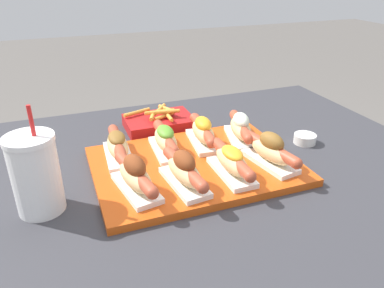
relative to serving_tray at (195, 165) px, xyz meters
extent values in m
cube|color=#333338|center=(0.06, -0.02, -0.36)|extent=(1.16, 1.00, 0.70)
cube|color=#CC4C14|center=(0.00, 0.00, 0.00)|extent=(0.48, 0.35, 0.02)
cube|color=white|center=(-0.16, -0.07, 0.02)|extent=(0.08, 0.16, 0.01)
ellipsoid|color=#DBB77A|center=(-0.16, -0.07, 0.04)|extent=(0.07, 0.14, 0.04)
cylinder|color=#AD472D|center=(-0.16, -0.07, 0.05)|extent=(0.05, 0.17, 0.03)
sphere|color=#AD472D|center=(-0.15, -0.15, 0.05)|extent=(0.03, 0.03, 0.03)
sphere|color=#AD472D|center=(-0.17, 0.01, 0.05)|extent=(0.03, 0.03, 0.03)
ellipsoid|color=brown|center=(-0.16, -0.07, 0.07)|extent=(0.05, 0.08, 0.04)
cube|color=white|center=(-0.06, -0.09, 0.02)|extent=(0.08, 0.16, 0.01)
ellipsoid|color=#DBB77A|center=(-0.06, -0.09, 0.04)|extent=(0.06, 0.14, 0.04)
cylinder|color=#AD472D|center=(-0.06, -0.09, 0.05)|extent=(0.04, 0.17, 0.03)
sphere|color=#AD472D|center=(-0.05, -0.17, 0.05)|extent=(0.03, 0.03, 0.03)
sphere|color=#AD472D|center=(-0.07, 0.00, 0.05)|extent=(0.03, 0.03, 0.03)
ellipsoid|color=brown|center=(-0.06, -0.09, 0.07)|extent=(0.05, 0.08, 0.04)
cube|color=white|center=(0.06, -0.08, 0.02)|extent=(0.06, 0.15, 0.01)
ellipsoid|color=#DBB77A|center=(0.06, -0.08, 0.04)|extent=(0.05, 0.13, 0.04)
cylinder|color=#AD472D|center=(0.06, -0.08, 0.05)|extent=(0.03, 0.17, 0.03)
sphere|color=#AD472D|center=(0.06, -0.17, 0.05)|extent=(0.03, 0.03, 0.03)
sphere|color=#AD472D|center=(0.06, 0.00, 0.05)|extent=(0.03, 0.03, 0.03)
ellipsoid|color=gold|center=(0.06, -0.08, 0.06)|extent=(0.04, 0.07, 0.02)
cube|color=white|center=(0.16, -0.07, 0.02)|extent=(0.08, 0.16, 0.01)
ellipsoid|color=#DBB77A|center=(0.16, -0.07, 0.04)|extent=(0.07, 0.14, 0.04)
cylinder|color=#AD472D|center=(0.16, -0.07, 0.05)|extent=(0.05, 0.17, 0.03)
sphere|color=#AD472D|center=(0.18, -0.15, 0.05)|extent=(0.03, 0.03, 0.03)
sphere|color=#AD472D|center=(0.15, 0.01, 0.05)|extent=(0.03, 0.03, 0.03)
ellipsoid|color=brown|center=(0.16, -0.07, 0.07)|extent=(0.05, 0.08, 0.04)
cube|color=white|center=(-0.17, 0.09, 0.02)|extent=(0.07, 0.15, 0.01)
ellipsoid|color=#DBB77A|center=(-0.17, 0.09, 0.04)|extent=(0.06, 0.13, 0.04)
cylinder|color=#AD472D|center=(-0.17, 0.09, 0.05)|extent=(0.04, 0.17, 0.03)
sphere|color=#AD472D|center=(-0.17, 0.00, 0.05)|extent=(0.03, 0.03, 0.03)
sphere|color=#AD472D|center=(-0.16, 0.17, 0.05)|extent=(0.03, 0.03, 0.03)
ellipsoid|color=brown|center=(-0.17, 0.09, 0.06)|extent=(0.04, 0.07, 0.02)
cube|color=white|center=(-0.05, 0.08, 0.02)|extent=(0.07, 0.15, 0.01)
ellipsoid|color=#DBB77A|center=(-0.05, 0.08, 0.04)|extent=(0.06, 0.13, 0.04)
cylinder|color=#AD472D|center=(-0.05, 0.08, 0.05)|extent=(0.04, 0.17, 0.03)
sphere|color=#AD472D|center=(-0.05, -0.01, 0.05)|extent=(0.03, 0.03, 0.03)
sphere|color=#AD472D|center=(-0.04, 0.16, 0.05)|extent=(0.03, 0.03, 0.03)
ellipsoid|color=#5B992D|center=(-0.05, 0.08, 0.06)|extent=(0.04, 0.07, 0.03)
cube|color=white|center=(0.05, 0.09, 0.02)|extent=(0.08, 0.16, 0.01)
ellipsoid|color=#DBB77A|center=(0.05, 0.09, 0.04)|extent=(0.06, 0.14, 0.04)
cylinder|color=#AD472D|center=(0.05, 0.09, 0.05)|extent=(0.05, 0.17, 0.03)
sphere|color=#AD472D|center=(0.05, 0.01, 0.05)|extent=(0.03, 0.03, 0.03)
sphere|color=#AD472D|center=(0.06, 0.17, 0.05)|extent=(0.03, 0.03, 0.03)
ellipsoid|color=gold|center=(0.05, 0.09, 0.07)|extent=(0.05, 0.08, 0.03)
cube|color=white|center=(0.16, 0.07, 0.02)|extent=(0.09, 0.16, 0.01)
ellipsoid|color=#DBB77A|center=(0.16, 0.07, 0.04)|extent=(0.08, 0.14, 0.04)
cylinder|color=#AD472D|center=(0.16, 0.07, 0.05)|extent=(0.07, 0.17, 0.03)
sphere|color=#AD472D|center=(0.14, -0.01, 0.05)|extent=(0.03, 0.03, 0.03)
sphere|color=#AD472D|center=(0.18, 0.16, 0.05)|extent=(0.03, 0.03, 0.03)
ellipsoid|color=silver|center=(0.16, 0.07, 0.07)|extent=(0.06, 0.08, 0.04)
cylinder|color=silver|center=(0.34, 0.03, 0.00)|extent=(0.06, 0.06, 0.03)
cylinder|color=beige|center=(0.34, 0.03, 0.01)|extent=(0.05, 0.05, 0.01)
cylinder|color=white|center=(-0.35, -0.04, 0.07)|extent=(0.09, 0.09, 0.15)
cylinder|color=white|center=(-0.35, -0.04, 0.15)|extent=(0.10, 0.10, 0.01)
cylinder|color=red|center=(-0.34, -0.04, 0.18)|extent=(0.01, 0.01, 0.06)
cube|color=#B21919|center=(-0.01, 0.27, 0.01)|extent=(0.20, 0.14, 0.03)
cylinder|color=gold|center=(0.00, 0.29, 0.04)|extent=(0.06, 0.07, 0.01)
cylinder|color=gold|center=(0.00, 0.25, 0.03)|extent=(0.07, 0.04, 0.01)
cylinder|color=gold|center=(-0.04, 0.25, 0.04)|extent=(0.03, 0.06, 0.01)
cylinder|color=gold|center=(0.01, 0.25, 0.04)|extent=(0.01, 0.08, 0.01)
cylinder|color=gold|center=(0.02, 0.29, 0.04)|extent=(0.04, 0.07, 0.01)
cylinder|color=gold|center=(0.00, 0.25, 0.05)|extent=(0.09, 0.02, 0.01)
cylinder|color=gold|center=(-0.07, 0.31, 0.04)|extent=(0.09, 0.04, 0.01)
cylinder|color=gold|center=(-0.01, 0.26, 0.05)|extent=(0.09, 0.02, 0.01)
camera|label=1|loc=(-0.29, -0.74, 0.45)|focal=35.00mm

